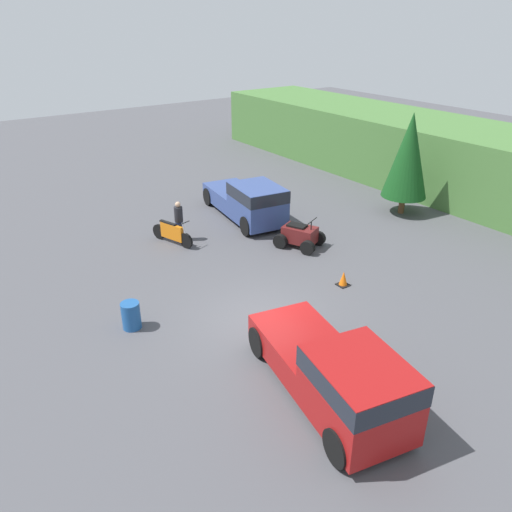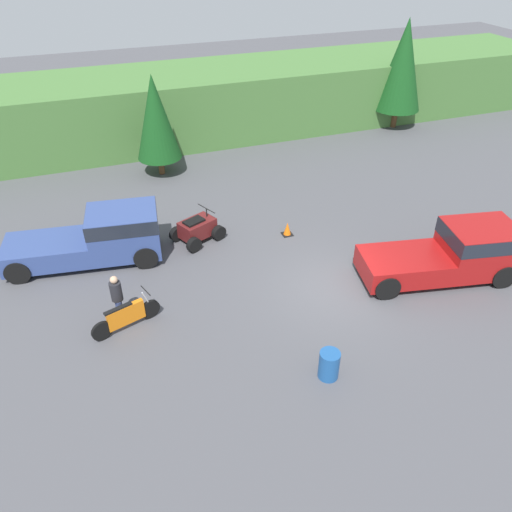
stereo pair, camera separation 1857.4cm
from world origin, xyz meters
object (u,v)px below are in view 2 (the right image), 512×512
at_px(pickup_truck_red, 455,252).
at_px(pickup_truck_second, 100,236).
at_px(dirt_bike, 126,316).
at_px(rider_person, 117,297).
at_px(quad_atv, 197,229).
at_px(traffic_cone, 287,229).
at_px(steel_barrel, 329,365).

relative_size(pickup_truck_red, pickup_truck_second, 0.98).
xyz_separation_m(pickup_truck_red, dirt_bike, (-11.22, 1.13, -0.54)).
bearing_deg(pickup_truck_second, rider_person, -79.92).
height_order(pickup_truck_red, quad_atv, pickup_truck_red).
bearing_deg(traffic_cone, quad_atv, 166.54).
bearing_deg(dirt_bike, pickup_truck_second, 75.62).
bearing_deg(steel_barrel, quad_atv, 101.55).
height_order(quad_atv, rider_person, rider_person).
bearing_deg(quad_atv, rider_person, -156.93).
bearing_deg(rider_person, quad_atv, 37.99).
height_order(rider_person, traffic_cone, rider_person).
bearing_deg(quad_atv, steel_barrel, -102.76).
relative_size(pickup_truck_red, steel_barrel, 6.37).
relative_size(dirt_bike, quad_atv, 0.99).
bearing_deg(pickup_truck_second, quad_atv, 9.17).
distance_m(pickup_truck_second, rider_person, 3.71).
distance_m(quad_atv, steel_barrel, 8.27).
xyz_separation_m(pickup_truck_second, quad_atv, (3.62, 0.08, -0.53)).
relative_size(pickup_truck_red, quad_atv, 2.53).
bearing_deg(traffic_cone, dirt_bike, -153.66).
relative_size(pickup_truck_second, steel_barrel, 6.53).
distance_m(pickup_truck_red, steel_barrel, 6.84).
height_order(pickup_truck_second, traffic_cone, pickup_truck_second).
relative_size(rider_person, traffic_cone, 3.16).
height_order(pickup_truck_red, steel_barrel, pickup_truck_red).
relative_size(quad_atv, rider_person, 1.27).
xyz_separation_m(pickup_truck_red, pickup_truck_second, (-11.50, 5.26, 0.00)).
bearing_deg(traffic_cone, steel_barrel, -104.09).
height_order(pickup_truck_red, rider_person, pickup_truck_red).
distance_m(pickup_truck_second, traffic_cone, 7.18).
bearing_deg(pickup_truck_red, dirt_bike, -174.45).
xyz_separation_m(dirt_bike, quad_atv, (3.34, 4.21, 0.02)).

